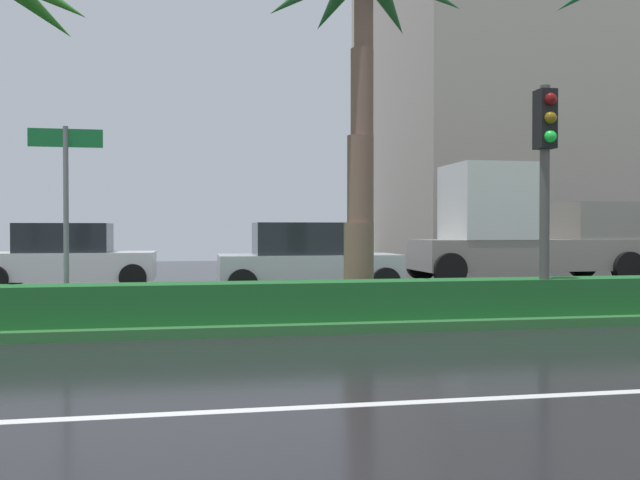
% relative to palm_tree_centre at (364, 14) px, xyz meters
% --- Properties ---
extents(ground_plane, '(90.00, 42.00, 0.10)m').
position_rel_palm_tree_centre_xyz_m(ground_plane, '(-3.65, 1.12, -5.42)').
color(ground_plane, black).
extents(near_lane_divider_stripe, '(81.00, 0.14, 0.01)m').
position_rel_palm_tree_centre_xyz_m(near_lane_divider_stripe, '(-3.65, -5.88, -5.37)').
color(near_lane_divider_stripe, white).
rests_on(near_lane_divider_stripe, ground_plane).
extents(median_strip, '(85.50, 4.00, 0.15)m').
position_rel_palm_tree_centre_xyz_m(median_strip, '(-3.65, 0.12, -5.29)').
color(median_strip, '#2D6B33').
rests_on(median_strip, ground_plane).
extents(median_hedge, '(76.50, 0.70, 0.60)m').
position_rel_palm_tree_centre_xyz_m(median_hedge, '(-3.65, -1.28, -4.92)').
color(median_hedge, '#1E6028').
rests_on(median_hedge, median_strip).
extents(palm_tree_centre, '(3.73, 3.78, 6.68)m').
position_rel_palm_tree_centre_xyz_m(palm_tree_centre, '(0.00, 0.00, 0.00)').
color(palm_tree_centre, brown).
rests_on(palm_tree_centre, median_strip).
extents(traffic_signal_median_right, '(0.28, 0.43, 3.75)m').
position_rel_palm_tree_centre_xyz_m(traffic_signal_median_right, '(2.66, -1.52, -2.63)').
color(traffic_signal_median_right, '#4C4C47').
rests_on(traffic_signal_median_right, median_strip).
extents(street_name_sign, '(1.10, 0.08, 3.00)m').
position_rel_palm_tree_centre_xyz_m(street_name_sign, '(-4.90, -0.73, -3.29)').
color(street_name_sign, slate).
rests_on(street_name_sign, median_strip).
extents(car_in_traffic_second, '(4.30, 2.02, 1.72)m').
position_rel_palm_tree_centre_xyz_m(car_in_traffic_second, '(-6.18, 7.05, -4.54)').
color(car_in_traffic_second, white).
rests_on(car_in_traffic_second, ground_plane).
extents(car_in_traffic_third, '(4.30, 2.02, 1.72)m').
position_rel_palm_tree_centre_xyz_m(car_in_traffic_third, '(-0.29, 4.37, -4.54)').
color(car_in_traffic_third, silver).
rests_on(car_in_traffic_third, ground_plane).
extents(box_truck_lead, '(6.40, 2.64, 3.46)m').
position_rel_palm_tree_centre_xyz_m(box_truck_lead, '(6.55, 7.06, -3.82)').
color(box_truck_lead, gray).
rests_on(box_truck_lead, ground_plane).
extents(building_far_right, '(16.34, 14.03, 16.89)m').
position_rel_palm_tree_centre_xyz_m(building_far_right, '(14.48, 20.77, 3.07)').
color(building_far_right, '#A89E8E').
rests_on(building_far_right, ground_plane).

